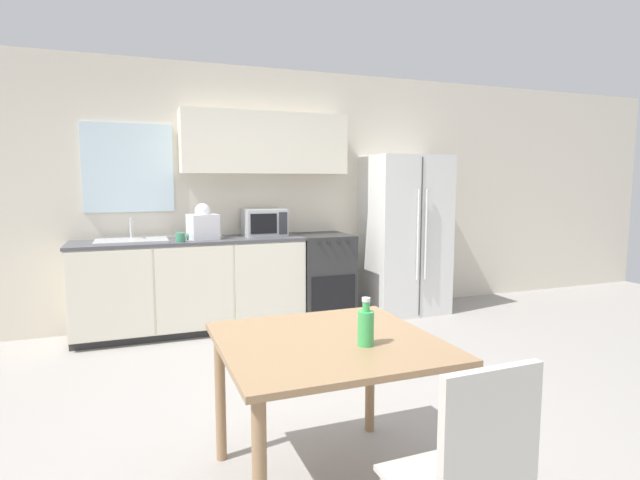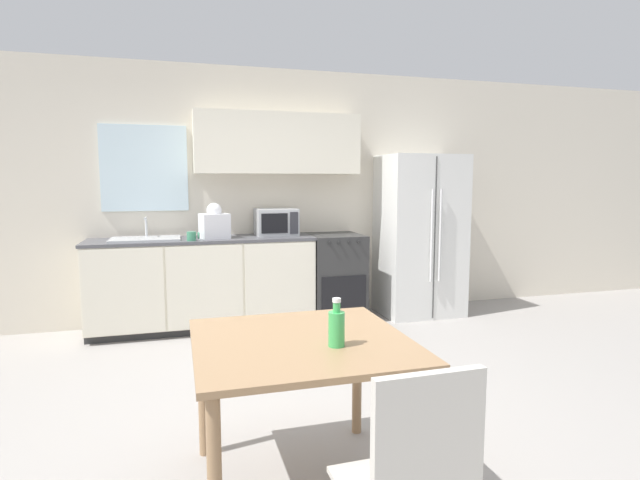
{
  "view_description": "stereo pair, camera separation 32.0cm",
  "coord_description": "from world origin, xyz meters",
  "px_view_note": "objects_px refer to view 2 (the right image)",
  "views": [
    {
      "loc": [
        -0.96,
        -2.97,
        1.49
      ],
      "look_at": [
        0.38,
        0.58,
        1.05
      ],
      "focal_mm": 28.0,
      "sensor_mm": 36.0,
      "label": 1
    },
    {
      "loc": [
        -0.66,
        -3.07,
        1.49
      ],
      "look_at": [
        0.38,
        0.58,
        1.05
      ],
      "focal_mm": 28.0,
      "sensor_mm": 36.0,
      "label": 2
    }
  ],
  "objects_px": {
    "coffee_mug": "(192,236)",
    "dining_table": "(301,360)",
    "drink_bottle": "(337,327)",
    "oven_range": "(335,277)",
    "microwave": "(276,222)",
    "refrigerator": "(420,235)"
  },
  "relations": [
    {
      "from": "oven_range",
      "to": "dining_table",
      "type": "xyz_separation_m",
      "value": [
        -1.08,
        -2.85,
        0.18
      ]
    },
    {
      "from": "drink_bottle",
      "to": "dining_table",
      "type": "bearing_deg",
      "value": 132.22
    },
    {
      "from": "microwave",
      "to": "oven_range",
      "type": "bearing_deg",
      "value": -8.52
    },
    {
      "from": "oven_range",
      "to": "refrigerator",
      "type": "xyz_separation_m",
      "value": [
        0.99,
        -0.03,
        0.43
      ]
    },
    {
      "from": "dining_table",
      "to": "drink_bottle",
      "type": "relative_size",
      "value": 4.53
    },
    {
      "from": "coffee_mug",
      "to": "dining_table",
      "type": "relative_size",
      "value": 0.12
    },
    {
      "from": "refrigerator",
      "to": "coffee_mug",
      "type": "distance_m",
      "value": 2.5
    },
    {
      "from": "oven_range",
      "to": "microwave",
      "type": "xyz_separation_m",
      "value": [
        -0.63,
        0.09,
        0.61
      ]
    },
    {
      "from": "dining_table",
      "to": "drink_bottle",
      "type": "height_order",
      "value": "drink_bottle"
    },
    {
      "from": "refrigerator",
      "to": "dining_table",
      "type": "relative_size",
      "value": 1.77
    },
    {
      "from": "oven_range",
      "to": "dining_table",
      "type": "distance_m",
      "value": 3.06
    },
    {
      "from": "oven_range",
      "to": "microwave",
      "type": "height_order",
      "value": "microwave"
    },
    {
      "from": "microwave",
      "to": "coffee_mug",
      "type": "distance_m",
      "value": 0.92
    },
    {
      "from": "refrigerator",
      "to": "dining_table",
      "type": "height_order",
      "value": "refrigerator"
    },
    {
      "from": "oven_range",
      "to": "refrigerator",
      "type": "distance_m",
      "value": 1.08
    },
    {
      "from": "microwave",
      "to": "dining_table",
      "type": "distance_m",
      "value": 3.01
    },
    {
      "from": "refrigerator",
      "to": "coffee_mug",
      "type": "relative_size",
      "value": 14.89
    },
    {
      "from": "oven_range",
      "to": "refrigerator",
      "type": "relative_size",
      "value": 0.52
    },
    {
      "from": "oven_range",
      "to": "coffee_mug",
      "type": "height_order",
      "value": "coffee_mug"
    },
    {
      "from": "microwave",
      "to": "drink_bottle",
      "type": "distance_m",
      "value": 3.12
    },
    {
      "from": "oven_range",
      "to": "drink_bottle",
      "type": "distance_m",
      "value": 3.17
    },
    {
      "from": "refrigerator",
      "to": "dining_table",
      "type": "xyz_separation_m",
      "value": [
        -2.07,
        -2.83,
        -0.25
      ]
    }
  ]
}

